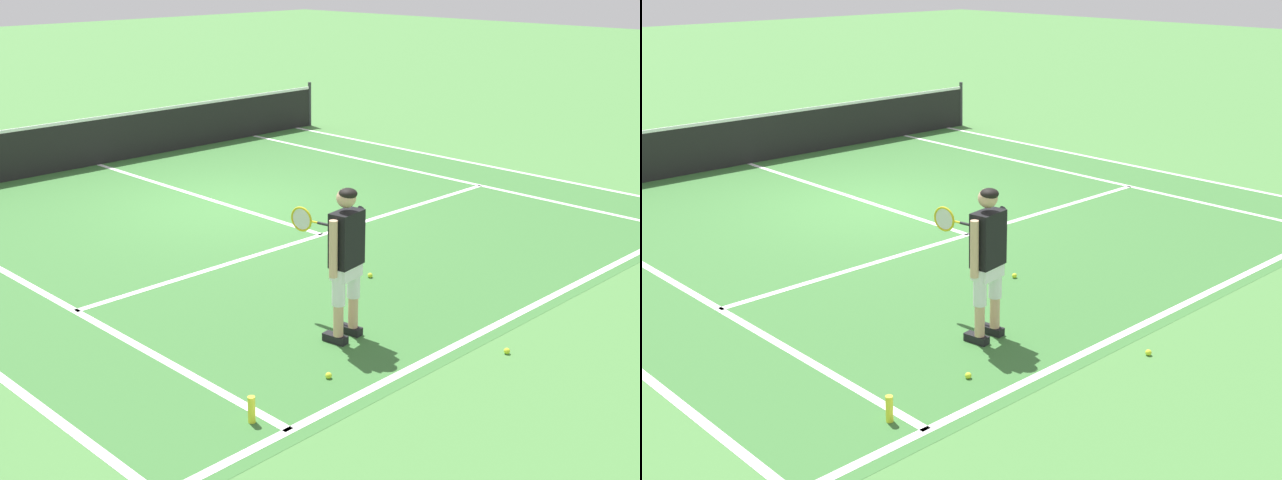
{
  "view_description": "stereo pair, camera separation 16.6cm",
  "coord_description": "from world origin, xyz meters",
  "views": [
    {
      "loc": [
        -8.53,
        -10.78,
        3.98
      ],
      "look_at": [
        -2.39,
        -4.58,
        1.05
      ],
      "focal_mm": 47.37,
      "sensor_mm": 36.0,
      "label": 1
    },
    {
      "loc": [
        -8.41,
        -10.9,
        3.98
      ],
      "look_at": [
        -2.39,
        -4.58,
        1.05
      ],
      "focal_mm": 47.37,
      "sensor_mm": 36.0,
      "label": 2
    }
  ],
  "objects": [
    {
      "name": "tennis_player",
      "position": [
        -2.38,
        -4.95,
        0.99
      ],
      "size": [
        0.6,
        1.18,
        1.71
      ],
      "color": "black",
      "rests_on": "ground"
    },
    {
      "name": "line_singles_left",
      "position": [
        -4.12,
        -0.88,
        0.0
      ],
      "size": [
        0.1,
        10.14,
        0.01
      ],
      "primitive_type": "cube",
      "color": "white",
      "rests_on": "ground"
    },
    {
      "name": "line_singles_right",
      "position": [
        4.12,
        -0.88,
        0.0
      ],
      "size": [
        0.1,
        10.14,
        0.01
      ],
      "primitive_type": "cube",
      "color": "white",
      "rests_on": "ground"
    },
    {
      "name": "line_baseline",
      "position": [
        0.0,
        -5.95,
        0.0
      ],
      "size": [
        10.98,
        0.1,
        0.01
      ],
      "primitive_type": "cube",
      "color": "white",
      "rests_on": "ground"
    },
    {
      "name": "tennis_ball_near_feet",
      "position": [
        -1.44,
        -6.44,
        0.03
      ],
      "size": [
        0.07,
        0.07,
        0.07
      ],
      "primitive_type": "sphere",
      "color": "#CCE02D",
      "rests_on": "ground"
    },
    {
      "name": "tennis_net",
      "position": [
        0.0,
        4.19,
        0.5
      ],
      "size": [
        11.96,
        0.08,
        1.07
      ],
      "color": "#333338",
      "rests_on": "ground"
    },
    {
      "name": "water_bottle",
      "position": [
        -4.26,
        -5.6,
        0.13
      ],
      "size": [
        0.07,
        0.07,
        0.26
      ],
      "primitive_type": "cylinder",
      "color": "yellow",
      "rests_on": "ground"
    },
    {
      "name": "court_inner_surface",
      "position": [
        0.0,
        -0.88,
        0.0
      ],
      "size": [
        10.98,
        10.54,
        0.0
      ],
      "primitive_type": "cube",
      "color": "#387033",
      "rests_on": "ground"
    },
    {
      "name": "line_service",
      "position": [
        0.0,
        -2.21,
        0.0
      ],
      "size": [
        8.23,
        0.1,
        0.01
      ],
      "primitive_type": "cube",
      "color": "white",
      "rests_on": "ground"
    },
    {
      "name": "ground_plane",
      "position": [
        0.0,
        0.0,
        0.0
      ],
      "size": [
        80.0,
        80.0,
        0.0
      ],
      "primitive_type": "plane",
      "color": "#477F3D"
    },
    {
      "name": "line_centre_service",
      "position": [
        0.0,
        0.99,
        0.0
      ],
      "size": [
        0.1,
        6.4,
        0.01
      ],
      "primitive_type": "cube",
      "color": "white",
      "rests_on": "ground"
    },
    {
      "name": "line_doubles_right",
      "position": [
        5.49,
        -0.88,
        0.0
      ],
      "size": [
        0.1,
        10.14,
        0.01
      ],
      "primitive_type": "cube",
      "color": "white",
      "rests_on": "ground"
    },
    {
      "name": "tennis_ball_mid_court",
      "position": [
        -3.18,
        -5.5,
        0.03
      ],
      "size": [
        0.07,
        0.07,
        0.07
      ],
      "primitive_type": "sphere",
      "color": "#CCE02D",
      "rests_on": "ground"
    },
    {
      "name": "tennis_ball_by_baseline",
      "position": [
        -0.81,
        -3.92,
        0.03
      ],
      "size": [
        0.07,
        0.07,
        0.07
      ],
      "primitive_type": "sphere",
      "color": "#CCE02D",
      "rests_on": "ground"
    }
  ]
}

